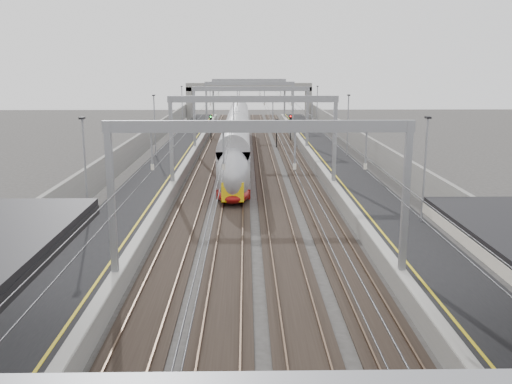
{
  "coord_description": "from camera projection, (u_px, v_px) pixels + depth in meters",
  "views": [
    {
      "loc": [
        -0.55,
        -1.7,
        9.81
      ],
      "look_at": [
        0.0,
        29.72,
        2.84
      ],
      "focal_mm": 40.0,
      "sensor_mm": 36.0,
      "label": 1
    }
  ],
  "objects": [
    {
      "name": "wall_right",
      "position": [
        387.0,
        166.0,
        47.57
      ],
      "size": [
        0.3,
        120.0,
        3.2
      ],
      "primitive_type": "cube",
      "color": "gray",
      "rests_on": "ground"
    },
    {
      "name": "signal_green",
      "position": [
        211.0,
        123.0,
        75.23
      ],
      "size": [
        0.32,
        0.32,
        3.48
      ],
      "color": "black",
      "rests_on": "ground"
    },
    {
      "name": "signal_red_far",
      "position": [
        290.0,
        123.0,
        76.05
      ],
      "size": [
        0.32,
        0.32,
        3.48
      ],
      "color": "black",
      "rests_on": "ground"
    },
    {
      "name": "wall_left",
      "position": [
        118.0,
        167.0,
        47.18
      ],
      "size": [
        0.3,
        120.0,
        3.2
      ],
      "primitive_type": "cube",
      "color": "gray",
      "rests_on": "ground"
    },
    {
      "name": "train",
      "position": [
        237.0,
        142.0,
        60.13
      ],
      "size": [
        2.5,
        45.6,
        3.97
      ],
      "color": "maroon",
      "rests_on": "ground"
    },
    {
      "name": "platform_right",
      "position": [
        348.0,
        180.0,
        47.75
      ],
      "size": [
        4.0,
        120.0,
        1.0
      ],
      "primitive_type": "cube",
      "color": "black",
      "rests_on": "ground"
    },
    {
      "name": "tracks",
      "position": [
        253.0,
        185.0,
        47.71
      ],
      "size": [
        11.4,
        140.0,
        0.2
      ],
      "color": "black",
      "rests_on": "ground"
    },
    {
      "name": "platform_left",
      "position": [
        157.0,
        180.0,
        47.47
      ],
      "size": [
        4.0,
        120.0,
        1.0
      ],
      "primitive_type": "cube",
      "color": "black",
      "rests_on": "ground"
    },
    {
      "name": "overhead_line",
      "position": [
        252.0,
        106.0,
        52.85
      ],
      "size": [
        13.0,
        140.0,
        6.6
      ],
      "color": "gray",
      "rests_on": "platform_left"
    },
    {
      "name": "overbridge",
      "position": [
        249.0,
        92.0,
        100.26
      ],
      "size": [
        22.0,
        2.2,
        6.9
      ],
      "color": "gray",
      "rests_on": "ground"
    },
    {
      "name": "signal_red_near",
      "position": [
        277.0,
        128.0,
        69.64
      ],
      "size": [
        0.32,
        0.32,
        3.48
      ],
      "color": "black",
      "rests_on": "ground"
    }
  ]
}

